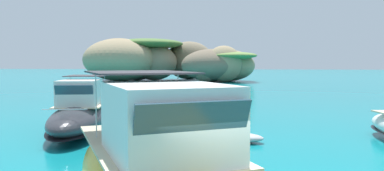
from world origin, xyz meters
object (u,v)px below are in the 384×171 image
object	(u,v)px
motorboat_charcoal	(82,114)
channel_buoy	(244,115)
islet_small	(220,65)
dinghy_tender	(234,137)
islet_large	(136,59)

from	to	relation	value
motorboat_charcoal	channel_buoy	xyz separation A→B (m)	(8.31, 4.62, -0.56)
islet_small	dinghy_tender	size ratio (longest dim) A/B	5.95
channel_buoy	islet_large	bearing A→B (deg)	112.47
islet_small	channel_buoy	distance (m)	47.29
motorboat_charcoal	channel_buoy	world-z (taller)	motorboat_charcoal
motorboat_charcoal	channel_buoy	size ratio (longest dim) A/B	6.36
motorboat_charcoal	channel_buoy	bearing A→B (deg)	29.08
dinghy_tender	islet_small	bearing A→B (deg)	93.12
islet_large	dinghy_tender	xyz separation A→B (m)	(20.28, -56.64, -4.02)
islet_large	channel_buoy	bearing A→B (deg)	-67.53
islet_small	dinghy_tender	xyz separation A→B (m)	(2.91, -53.34, -2.96)
islet_large	motorboat_charcoal	distance (m)	56.52
islet_small	motorboat_charcoal	xyz separation A→B (m)	(-4.83, -51.70, -2.28)
dinghy_tender	motorboat_charcoal	bearing A→B (deg)	168.06
channel_buoy	motorboat_charcoal	bearing A→B (deg)	-150.92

